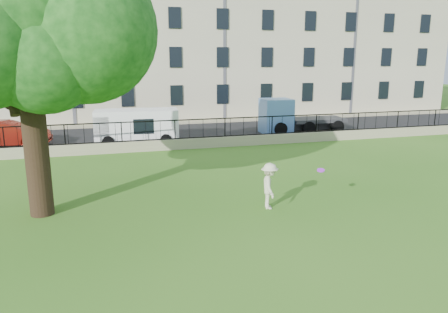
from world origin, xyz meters
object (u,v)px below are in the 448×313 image
object	(u,v)px
man	(269,186)
blue_truck	(301,115)
red_sedan	(8,134)
white_van	(137,127)
tree	(19,11)
frisbee	(321,170)

from	to	relation	value
man	blue_truck	world-z (taller)	blue_truck
man	red_sedan	xyz separation A→B (m)	(-10.94, 14.28, -0.05)
red_sedan	blue_truck	xyz separation A→B (m)	(18.99, 0.00, 0.43)
blue_truck	white_van	bearing A→B (deg)	-172.43
tree	blue_truck	bearing A→B (deg)	38.58
tree	man	xyz separation A→B (m)	(7.83, -1.61, -5.83)
man	frisbee	size ratio (longest dim) A/B	6.09
frisbee	blue_truck	distance (m)	16.26
man	frisbee	bearing A→B (deg)	-99.26
red_sedan	white_van	distance (m)	7.53
white_van	man	bearing A→B (deg)	-70.47
man	frisbee	distance (m)	1.86
white_van	frisbee	bearing A→B (deg)	-65.04
white_van	blue_truck	bearing A→B (deg)	9.80
tree	man	bearing A→B (deg)	-11.64
tree	white_van	world-z (taller)	tree
frisbee	white_van	xyz separation A→B (m)	(-5.11, 13.94, -0.40)
tree	frisbee	xyz separation A→B (m)	(9.46, -2.27, -5.20)
man	frisbee	xyz separation A→B (m)	(1.62, -0.65, 0.62)
blue_truck	frisbee	bearing A→B (deg)	-110.66
frisbee	blue_truck	xyz separation A→B (m)	(6.42, 14.94, -0.25)
man	white_van	size ratio (longest dim) A/B	0.33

